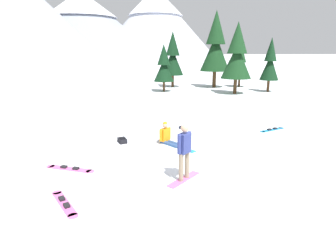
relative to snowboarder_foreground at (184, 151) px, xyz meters
name	(u,v)px	position (x,y,z in m)	size (l,w,h in m)	color
ground_plane	(209,168)	(1.07, 0.74, -0.95)	(800.00, 800.00, 0.00)	white
snowboarder_foreground	(184,151)	(0.00, 0.00, 0.00)	(1.27, 1.16, 1.79)	pink
snowboarder_midground	(168,137)	(0.18, 3.64, -0.62)	(1.31, 1.72, 0.97)	#335184
loose_snowboard_far_spare	(70,169)	(-3.63, 1.53, -0.93)	(1.77, 1.09, 0.09)	pink
loose_snowboard_near_left	(64,203)	(-3.46, -0.86, -0.93)	(0.94, 1.67, 0.09)	pink
loose_snowboard_near_right	(272,130)	(5.85, 4.89, -0.93)	(1.66, 0.81, 0.09)	#1E8CD8
backpack_black	(122,140)	(-1.76, 4.15, -0.83)	(0.43, 0.55, 0.27)	black
pine_tree_tall	(173,57)	(4.60, 24.11, 2.36)	(2.39, 2.39, 6.07)	#472D19
pine_tree_broad	(164,66)	(2.96, 20.44, 1.57)	(2.00, 2.00, 4.62)	#472D19
pine_tree_twin	(237,55)	(9.33, 17.66, 2.62)	(2.82, 2.82, 6.55)	#472D19
pine_tree_leaning	(216,46)	(9.12, 22.91, 3.52)	(3.25, 3.25, 8.21)	#472D19
pine_tree_young	(240,63)	(12.08, 22.81, 1.66)	(1.99, 1.99, 4.79)	#472D19
pine_tree_short	(270,63)	(13.17, 18.38, 1.90)	(1.83, 1.83, 5.25)	#472D19
peak_west_ridge	(82,23)	(-24.13, 244.47, 25.31)	(125.44, 125.44, 50.27)	#8C93A3
peak_central_summit	(155,21)	(35.01, 243.13, 27.54)	(100.17, 100.17, 54.53)	#B2B7C6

